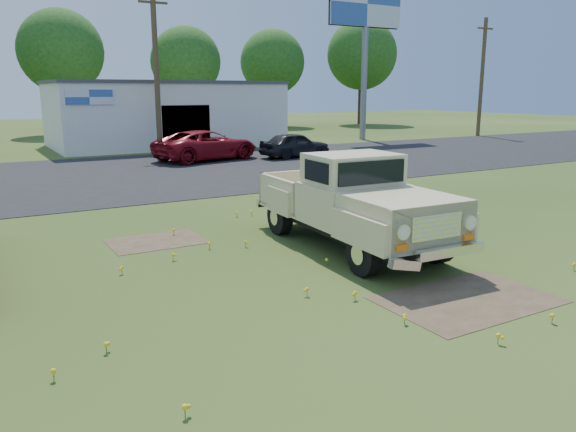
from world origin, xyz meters
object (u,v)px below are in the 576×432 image
object	(u,v)px
red_pickup	(207,145)
vintage_pickup_truck	(352,201)
dark_sedan	(295,145)
billboard	(365,18)

from	to	relation	value
red_pickup	vintage_pickup_truck	bearing A→B (deg)	155.62
dark_sedan	red_pickup	bearing A→B (deg)	70.39
billboard	dark_sedan	bearing A→B (deg)	-144.30
billboard	vintage_pickup_truck	xyz separation A→B (m)	(-18.24, -23.29, -7.44)
dark_sedan	billboard	bearing A→B (deg)	-59.32
vintage_pickup_truck	billboard	bearing A→B (deg)	54.75
vintage_pickup_truck	red_pickup	size ratio (longest dim) A/B	1.09
red_pickup	dark_sedan	bearing A→B (deg)	-117.69
red_pickup	dark_sedan	size ratio (longest dim) A/B	1.41
vintage_pickup_truck	dark_sedan	distance (m)	17.87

